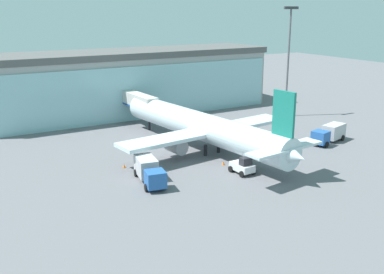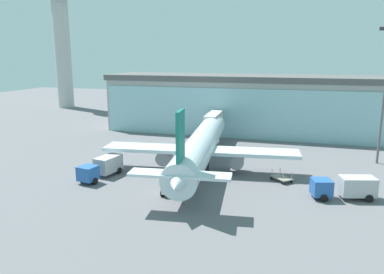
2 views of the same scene
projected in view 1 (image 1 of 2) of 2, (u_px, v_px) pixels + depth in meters
ground at (229, 163)px, 61.21m from camera, size 240.00×240.00×0.00m
terminal_building at (129, 82)px, 89.76m from camera, size 58.70×15.42×12.42m
jet_bridge at (135, 100)px, 80.64m from camera, size 3.25×14.01×5.83m
apron_light_mast at (289, 53)px, 84.82m from camera, size 3.20×0.40×20.69m
airplane at (203, 127)px, 65.60m from camera, size 28.40×38.23×11.06m
catering_truck at (149, 170)px, 54.05m from camera, size 3.42×7.55×2.65m
fuel_truck at (330, 133)px, 70.29m from camera, size 7.62×4.19×2.65m
baggage_cart at (274, 139)px, 70.35m from camera, size 3.12×3.10×1.50m
pushback_tug at (243, 166)px, 56.94m from camera, size 2.35×3.32×2.30m
safety_cone_nose at (223, 163)px, 60.29m from camera, size 0.36×0.36×0.55m
safety_cone_wingtip at (124, 166)px, 59.14m from camera, size 0.36×0.36×0.55m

